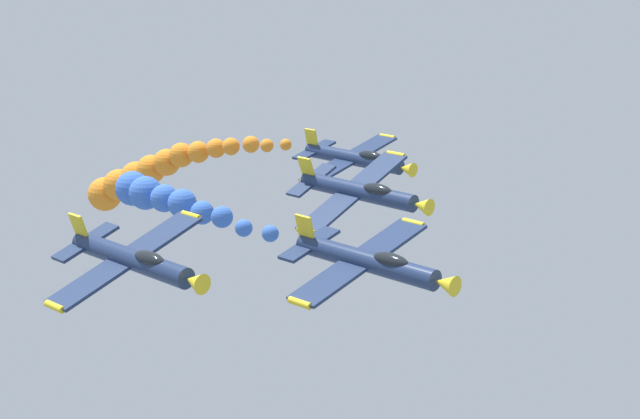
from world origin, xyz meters
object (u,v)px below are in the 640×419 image
Objects in this scene: airplane_right_inner at (133,259)px; airplane_left_outer at (355,158)px; airplane_left_inner at (359,191)px; airplane_lead at (368,261)px.

airplane_left_outer is (-26.06, -7.77, -0.06)m from airplane_right_inner.
airplane_left_outer is at bearing -163.41° from airplane_right_inner.
airplane_left_inner reaches higher than airplane_left_outer.
airplane_right_inner is at bearing -45.46° from airplane_lead.
airplane_left_outer reaches higher than airplane_lead.
airplane_lead is 12.10m from airplane_right_inner.
airplane_lead is 24.03m from airplane_left_outer.
airplane_left_inner is at bearing 178.64° from airplane_right_inner.
airplane_lead is 1.00× the size of airplane_left_outer.
airplane_lead is 1.00× the size of airplane_left_inner.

